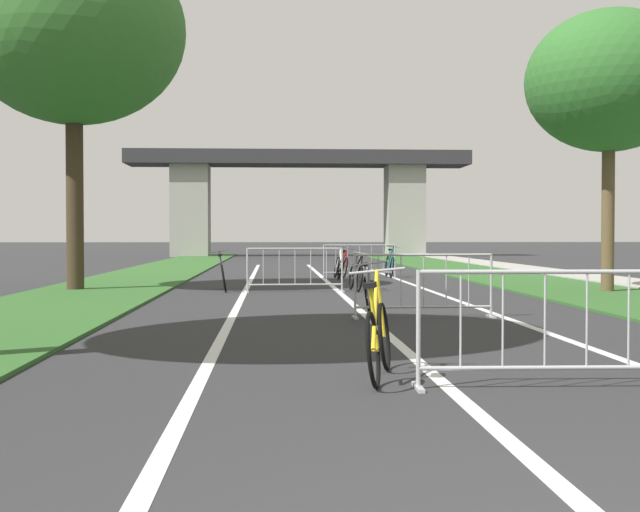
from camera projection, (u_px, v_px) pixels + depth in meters
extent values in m
cube|color=#2D5B26|center=(146.00, 276.00, 27.13)|extent=(3.24, 60.15, 0.05)
cube|color=#2D5B26|center=(491.00, 275.00, 27.76)|extent=(3.24, 60.15, 0.05)
cube|color=#9E9B93|center=(566.00, 274.00, 27.90)|extent=(1.84, 60.15, 0.08)
cube|color=silver|center=(337.00, 290.00, 20.25)|extent=(0.14, 34.80, 0.01)
cube|color=silver|center=(429.00, 290.00, 20.37)|extent=(0.14, 34.80, 0.01)
cube|color=silver|center=(245.00, 291.00, 20.13)|extent=(0.14, 34.80, 0.01)
cube|color=#2D2D30|center=(298.00, 159.00, 52.35)|extent=(21.28, 3.41, 0.87)
cube|color=#9E9B93|center=(191.00, 211.00, 52.06)|extent=(2.33, 2.40, 5.70)
cube|color=#9E9B93|center=(404.00, 211.00, 52.80)|extent=(2.33, 2.40, 5.70)
cylinder|color=#3D2D1E|center=(75.00, 202.00, 20.05)|extent=(0.41, 0.41, 4.27)
ellipsoid|color=#38702D|center=(74.00, 29.00, 19.95)|extent=(5.33, 5.33, 4.53)
cylinder|color=brown|center=(608.00, 218.00, 19.37)|extent=(0.29, 0.29, 3.47)
ellipsoid|color=#2D6628|center=(609.00, 81.00, 19.29)|extent=(3.84, 3.84, 3.26)
cylinder|color=#ADADB2|center=(418.00, 329.00, 7.33)|extent=(0.04, 0.04, 1.05)
cube|color=#ADADB2|center=(418.00, 387.00, 7.35)|extent=(0.07, 0.44, 0.03)
cylinder|color=#ADADB2|center=(545.00, 272.00, 7.36)|extent=(2.25, 0.10, 0.04)
cylinder|color=#ADADB2|center=(545.00, 368.00, 7.38)|extent=(2.25, 0.10, 0.04)
cylinder|color=#ADADB2|center=(461.00, 319.00, 7.34)|extent=(0.02, 0.02, 0.87)
cylinder|color=#ADADB2|center=(503.00, 319.00, 7.36)|extent=(0.02, 0.02, 0.87)
cylinder|color=#ADADB2|center=(545.00, 319.00, 7.37)|extent=(0.02, 0.02, 0.87)
cylinder|color=#ADADB2|center=(587.00, 319.00, 7.38)|extent=(0.02, 0.02, 0.87)
cylinder|color=#ADADB2|center=(629.00, 319.00, 7.39)|extent=(0.02, 0.02, 0.87)
cylinder|color=#ADADB2|center=(355.00, 286.00, 13.51)|extent=(0.04, 0.04, 1.05)
cube|color=#ADADB2|center=(355.00, 318.00, 13.52)|extent=(0.07, 0.44, 0.03)
cylinder|color=#ADADB2|center=(491.00, 285.00, 13.68)|extent=(0.04, 0.04, 1.05)
cube|color=#ADADB2|center=(491.00, 316.00, 13.70)|extent=(0.07, 0.44, 0.03)
cylinder|color=#ADADB2|center=(424.00, 255.00, 13.58)|extent=(2.25, 0.09, 0.04)
cylinder|color=#ADADB2|center=(424.00, 307.00, 13.60)|extent=(2.25, 0.09, 0.04)
cylinder|color=#ADADB2|center=(378.00, 280.00, 13.53)|extent=(0.02, 0.02, 0.87)
cylinder|color=#ADADB2|center=(401.00, 280.00, 13.56)|extent=(0.02, 0.02, 0.87)
cylinder|color=#ADADB2|center=(424.00, 280.00, 13.59)|extent=(0.02, 0.02, 0.87)
cylinder|color=#ADADB2|center=(446.00, 280.00, 13.62)|extent=(0.02, 0.02, 0.87)
cylinder|color=#ADADB2|center=(469.00, 280.00, 13.65)|extent=(0.02, 0.02, 0.87)
cylinder|color=#ADADB2|center=(247.00, 270.00, 19.59)|extent=(0.04, 0.04, 1.05)
cube|color=#ADADB2|center=(247.00, 292.00, 19.60)|extent=(0.08, 0.44, 0.03)
cylinder|color=#ADADB2|center=(342.00, 270.00, 19.83)|extent=(0.04, 0.04, 1.05)
cube|color=#ADADB2|center=(342.00, 291.00, 19.85)|extent=(0.08, 0.44, 0.03)
cylinder|color=#ADADB2|center=(295.00, 249.00, 19.70)|extent=(2.24, 0.16, 0.04)
cylinder|color=#ADADB2|center=(295.00, 285.00, 19.72)|extent=(2.24, 0.16, 0.04)
cylinder|color=#ADADB2|center=(263.00, 266.00, 19.63)|extent=(0.02, 0.02, 0.87)
cylinder|color=#ADADB2|center=(279.00, 266.00, 19.67)|extent=(0.02, 0.02, 0.87)
cylinder|color=#ADADB2|center=(295.00, 266.00, 19.71)|extent=(0.02, 0.02, 0.87)
cylinder|color=#ADADB2|center=(311.00, 266.00, 19.75)|extent=(0.02, 0.02, 0.87)
cylinder|color=#ADADB2|center=(327.00, 266.00, 19.79)|extent=(0.02, 0.02, 0.87)
cylinder|color=#ADADB2|center=(324.00, 262.00, 25.93)|extent=(0.04, 0.04, 1.05)
cube|color=#ADADB2|center=(324.00, 278.00, 25.94)|extent=(0.08, 0.44, 0.03)
cylinder|color=#ADADB2|center=(395.00, 261.00, 26.18)|extent=(0.04, 0.04, 1.05)
cube|color=#ADADB2|center=(395.00, 277.00, 26.19)|extent=(0.08, 0.44, 0.03)
cylinder|color=#ADADB2|center=(360.00, 245.00, 26.04)|extent=(2.24, 0.17, 0.04)
cylinder|color=#ADADB2|center=(360.00, 272.00, 26.06)|extent=(2.24, 0.17, 0.04)
cylinder|color=#ADADB2|center=(336.00, 259.00, 25.97)|extent=(0.02, 0.02, 0.87)
cylinder|color=#ADADB2|center=(348.00, 259.00, 26.01)|extent=(0.02, 0.02, 0.87)
cylinder|color=#ADADB2|center=(360.00, 258.00, 26.05)|extent=(0.02, 0.02, 0.87)
cylinder|color=#ADADB2|center=(371.00, 258.00, 26.09)|extent=(0.02, 0.02, 0.87)
cylinder|color=#ADADB2|center=(383.00, 258.00, 26.14)|extent=(0.02, 0.02, 0.87)
torus|color=black|center=(224.00, 278.00, 19.58)|extent=(0.19, 0.68, 0.67)
torus|color=black|center=(223.00, 276.00, 20.60)|extent=(0.19, 0.68, 0.67)
cylinder|color=#662884|center=(221.00, 265.00, 20.05)|extent=(0.21, 1.00, 0.65)
cylinder|color=#662884|center=(222.00, 267.00, 19.86)|extent=(0.13, 0.13, 0.60)
cylinder|color=#662884|center=(224.00, 279.00, 19.74)|extent=(0.04, 0.33, 0.08)
cylinder|color=#662884|center=(221.00, 264.00, 20.56)|extent=(0.13, 0.10, 0.62)
cube|color=black|center=(220.00, 255.00, 19.81)|extent=(0.12, 0.25, 0.06)
cylinder|color=#99999E|center=(219.00, 251.00, 20.52)|extent=(0.49, 0.06, 0.10)
torus|color=black|center=(340.00, 266.00, 26.99)|extent=(0.22, 0.67, 0.66)
torus|color=black|center=(345.00, 268.00, 26.00)|extent=(0.22, 0.67, 0.66)
cylinder|color=red|center=(344.00, 258.00, 26.52)|extent=(0.24, 0.97, 0.63)
cylinder|color=red|center=(342.00, 260.00, 26.71)|extent=(0.15, 0.13, 0.57)
cylinder|color=red|center=(340.00, 267.00, 26.83)|extent=(0.05, 0.33, 0.08)
cylinder|color=red|center=(347.00, 258.00, 26.03)|extent=(0.15, 0.10, 0.61)
cube|color=black|center=(344.00, 251.00, 26.74)|extent=(0.13, 0.25, 0.07)
cylinder|color=#99999E|center=(348.00, 248.00, 26.05)|extent=(0.52, 0.07, 0.12)
torus|color=black|center=(368.00, 297.00, 13.61)|extent=(0.15, 0.68, 0.68)
torus|color=black|center=(375.00, 303.00, 12.52)|extent=(0.15, 0.68, 0.68)
cylinder|color=#B7B7BC|center=(368.00, 281.00, 13.08)|extent=(0.14, 1.07, 0.62)
cylinder|color=#B7B7BC|center=(368.00, 283.00, 13.29)|extent=(0.13, 0.13, 0.60)
cylinder|color=#B7B7BC|center=(369.00, 300.00, 13.44)|extent=(0.03, 0.35, 0.08)
cylinder|color=#B7B7BC|center=(372.00, 283.00, 12.53)|extent=(0.12, 0.10, 0.59)
cube|color=black|center=(365.00, 264.00, 13.32)|extent=(0.11, 0.24, 0.06)
cylinder|color=#99999E|center=(369.00, 264.00, 12.55)|extent=(0.55, 0.04, 0.10)
torus|color=black|center=(373.00, 350.00, 7.35)|extent=(0.26, 0.69, 0.69)
torus|color=black|center=(384.00, 336.00, 8.33)|extent=(0.26, 0.69, 0.69)
cylinder|color=gold|center=(375.00, 308.00, 7.81)|extent=(0.19, 0.97, 0.69)
cylinder|color=gold|center=(374.00, 318.00, 7.62)|extent=(0.13, 0.10, 0.61)
cylinder|color=gold|center=(375.00, 350.00, 7.50)|extent=(0.11, 0.32, 0.08)
cylinder|color=gold|center=(381.00, 304.00, 8.30)|extent=(0.12, 0.07, 0.66)
cube|color=black|center=(370.00, 285.00, 7.59)|extent=(0.16, 0.26, 0.06)
cylinder|color=#99999E|center=(377.00, 271.00, 8.28)|extent=(0.55, 0.15, 0.09)
torus|color=black|center=(387.00, 266.00, 27.23)|extent=(0.11, 0.67, 0.67)
torus|color=black|center=(392.00, 267.00, 26.15)|extent=(0.11, 0.67, 0.67)
cylinder|color=#197A7F|center=(390.00, 257.00, 26.71)|extent=(0.10, 1.05, 0.68)
cylinder|color=#197A7F|center=(389.00, 259.00, 26.92)|extent=(0.11, 0.13, 0.60)
cylinder|color=#197A7F|center=(388.00, 267.00, 27.06)|extent=(0.03, 0.35, 0.08)
cylinder|color=#197A7F|center=(393.00, 257.00, 26.17)|extent=(0.11, 0.09, 0.65)
cube|color=black|center=(390.00, 250.00, 26.95)|extent=(0.11, 0.24, 0.06)
cylinder|color=#99999E|center=(394.00, 247.00, 26.19)|extent=(0.43, 0.03, 0.07)
torus|color=black|center=(341.00, 269.00, 25.08)|extent=(0.21, 0.69, 0.68)
torus|color=black|center=(337.00, 267.00, 26.06)|extent=(0.21, 0.69, 0.68)
cylinder|color=silver|center=(341.00, 258.00, 25.55)|extent=(0.12, 0.96, 0.63)
cylinder|color=silver|center=(341.00, 261.00, 25.36)|extent=(0.16, 0.11, 0.55)
cylinder|color=silver|center=(340.00, 269.00, 25.24)|extent=(0.05, 0.32, 0.08)
cylinder|color=silver|center=(339.00, 258.00, 26.04)|extent=(0.16, 0.09, 0.61)
cube|color=black|center=(343.00, 252.00, 25.33)|extent=(0.12, 0.24, 0.07)
cylinder|color=#99999E|center=(341.00, 248.00, 26.01)|extent=(0.49, 0.05, 0.12)
torus|color=black|center=(352.00, 277.00, 20.68)|extent=(0.19, 0.65, 0.64)
torus|color=black|center=(360.00, 279.00, 19.69)|extent=(0.19, 0.65, 0.64)
cylinder|color=black|center=(357.00, 265.00, 20.21)|extent=(0.21, 0.97, 0.63)
cylinder|color=black|center=(356.00, 266.00, 20.40)|extent=(0.13, 0.13, 0.63)
cylinder|color=black|center=(353.00, 278.00, 20.52)|extent=(0.05, 0.33, 0.08)
cylinder|color=black|center=(361.00, 266.00, 19.71)|extent=(0.12, 0.10, 0.60)
cube|color=black|center=(357.00, 253.00, 20.43)|extent=(0.13, 0.25, 0.06)
cylinder|color=#99999E|center=(363.00, 253.00, 19.73)|extent=(0.43, 0.06, 0.09)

